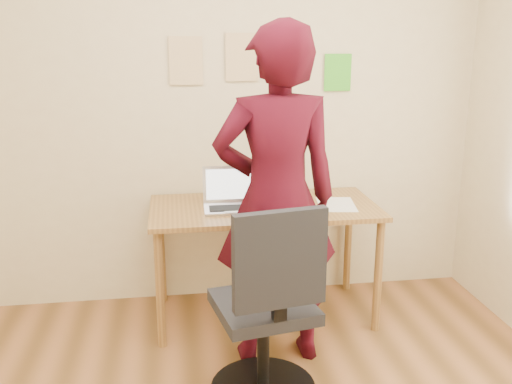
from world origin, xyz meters
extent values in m
cube|color=beige|center=(0.00, 1.77, 1.35)|extent=(3.50, 0.04, 2.70)
cube|color=olive|center=(0.25, 1.38, 0.72)|extent=(1.40, 0.70, 0.03)
cylinder|color=olive|center=(-0.40, 1.08, 0.35)|extent=(0.05, 0.05, 0.71)
cylinder|color=olive|center=(0.90, 1.08, 0.35)|extent=(0.05, 0.05, 0.71)
cylinder|color=olive|center=(-0.40, 1.68, 0.35)|extent=(0.05, 0.05, 0.71)
cylinder|color=olive|center=(0.90, 1.68, 0.35)|extent=(0.05, 0.05, 0.71)
cube|color=silver|center=(0.04, 1.32, 0.75)|extent=(0.33, 0.24, 0.01)
cube|color=black|center=(0.04, 1.32, 0.76)|extent=(0.27, 0.13, 0.00)
cube|color=silver|center=(0.05, 1.46, 0.86)|extent=(0.33, 0.07, 0.22)
cube|color=white|center=(0.05, 1.46, 0.86)|extent=(0.29, 0.06, 0.18)
cube|color=white|center=(0.70, 1.34, 0.74)|extent=(0.27, 0.35, 0.00)
cube|color=black|center=(0.39, 1.17, 0.74)|extent=(0.06, 0.11, 0.01)
cube|color=#3F4C59|center=(0.39, 1.17, 0.75)|extent=(0.05, 0.09, 0.00)
cube|color=#D6B580|center=(-0.19, 1.74, 1.60)|extent=(0.21, 0.00, 0.30)
cube|color=#D6B580|center=(0.17, 1.74, 1.62)|extent=(0.21, 0.00, 0.30)
cube|color=green|center=(0.80, 1.74, 1.52)|extent=(0.18, 0.00, 0.24)
cube|color=black|center=(0.12, 0.56, 0.47)|extent=(0.53, 0.53, 0.06)
cube|color=black|center=(0.16, 0.35, 0.80)|extent=(0.43, 0.13, 0.45)
cube|color=black|center=(0.16, 0.35, 0.57)|extent=(0.07, 0.05, 0.12)
cylinder|color=black|center=(0.12, 0.56, 0.23)|extent=(0.06, 0.06, 0.45)
imported|color=#380712|center=(0.24, 0.90, 0.92)|extent=(0.68, 0.45, 1.84)
camera|label=1|loc=(-0.29, -1.95, 1.76)|focal=40.00mm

